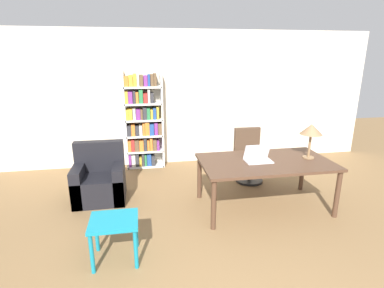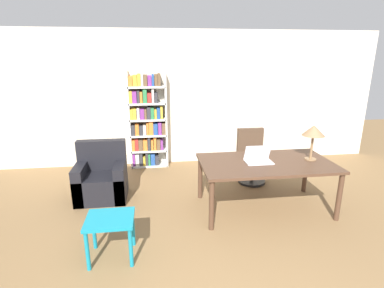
{
  "view_description": "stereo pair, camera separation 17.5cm",
  "coord_description": "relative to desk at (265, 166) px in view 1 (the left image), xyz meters",
  "views": [
    {
      "loc": [
        -0.92,
        -1.55,
        2.2
      ],
      "look_at": [
        -0.21,
        2.49,
        0.98
      ],
      "focal_mm": 28.0,
      "sensor_mm": 36.0,
      "label": 1
    },
    {
      "loc": [
        -0.75,
        -1.58,
        2.2
      ],
      "look_at": [
        -0.21,
        2.49,
        0.98
      ],
      "focal_mm": 28.0,
      "sensor_mm": 36.0,
      "label": 2
    }
  ],
  "objects": [
    {
      "name": "table_lamp",
      "position": [
        0.68,
        0.02,
        0.49
      ],
      "size": [
        0.32,
        0.32,
        0.51
      ],
      "color": "olive",
      "rests_on": "desk"
    },
    {
      "name": "side_table_blue",
      "position": [
        -2.1,
        -0.87,
        -0.26
      ],
      "size": [
        0.52,
        0.45,
        0.5
      ],
      "color": "teal",
      "rests_on": "ground_plane"
    },
    {
      "name": "desk",
      "position": [
        0.0,
        0.0,
        0.0
      ],
      "size": [
        1.89,
        1.05,
        0.73
      ],
      "color": "#4C3323",
      "rests_on": "ground_plane"
    },
    {
      "name": "wall_back",
      "position": [
        -0.84,
        2.24,
        0.69
      ],
      "size": [
        8.0,
        0.06,
        2.7
      ],
      "color": "beige",
      "rests_on": "ground_plane"
    },
    {
      "name": "armchair",
      "position": [
        -2.44,
        0.69,
        -0.36
      ],
      "size": [
        0.77,
        0.65,
        0.9
      ],
      "color": "black",
      "rests_on": "ground_plane"
    },
    {
      "name": "bookshelf",
      "position": [
        -1.72,
        2.05,
        0.26
      ],
      "size": [
        0.75,
        0.28,
        1.92
      ],
      "color": "white",
      "rests_on": "ground_plane"
    },
    {
      "name": "office_chair",
      "position": [
        0.14,
        1.02,
        -0.22
      ],
      "size": [
        0.5,
        0.5,
        0.95
      ],
      "color": "black",
      "rests_on": "ground_plane"
    },
    {
      "name": "laptop",
      "position": [
        -0.12,
        0.02,
        0.13
      ],
      "size": [
        0.38,
        0.24,
        0.24
      ],
      "color": "silver",
      "rests_on": "desk"
    }
  ]
}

